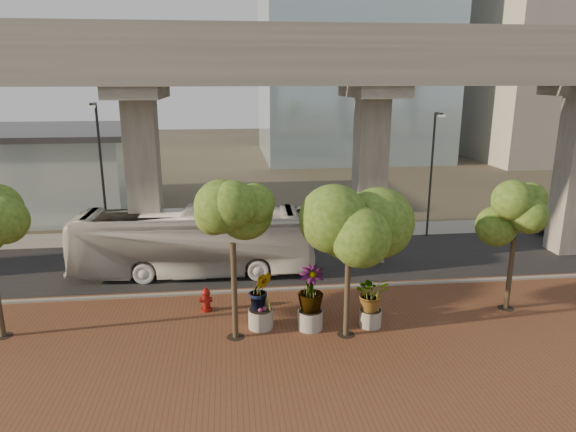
{
  "coord_description": "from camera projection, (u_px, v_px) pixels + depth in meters",
  "views": [
    {
      "loc": [
        -1.6,
        -24.84,
        9.99
      ],
      "look_at": [
        1.34,
        0.5,
        3.09
      ],
      "focal_mm": 32.0,
      "sensor_mm": 36.0,
      "label": 1
    }
  ],
  "objects": [
    {
      "name": "parked_car",
      "position": [
        564.0,
        223.0,
        33.88
      ],
      "size": [
        4.33,
        2.62,
        1.35
      ],
      "primitive_type": "imported",
      "rotation": [
        0.0,
        0.0,
        1.89
      ],
      "color": "black",
      "rests_on": "ground"
    },
    {
      "name": "asphalt_road",
      "position": [
        261.0,
        263.0,
        28.51
      ],
      "size": [
        90.0,
        8.0,
        0.04
      ],
      "primitive_type": "cube",
      "color": "black",
      "rests_on": "ground"
    },
    {
      "name": "brick_plaza",
      "position": [
        279.0,
        357.0,
        18.92
      ],
      "size": [
        70.0,
        13.0,
        0.06
      ],
      "primitive_type": "cube",
      "color": "brown",
      "rests_on": "ground"
    },
    {
      "name": "planter_right",
      "position": [
        311.0,
        292.0,
        20.59
      ],
      "size": [
        2.48,
        2.48,
        2.65
      ],
      "color": "gray",
      "rests_on": "ground"
    },
    {
      "name": "curb_strip",
      "position": [
        266.0,
        291.0,
        24.66
      ],
      "size": [
        70.0,
        0.25,
        0.16
      ],
      "primitive_type": "cube",
      "color": "gray",
      "rests_on": "ground"
    },
    {
      "name": "street_tree_near_west",
      "position": [
        232.0,
        218.0,
        19.03
      ],
      "size": [
        3.49,
        3.49,
        6.51
      ],
      "color": "#4A3B2A",
      "rests_on": "ground"
    },
    {
      "name": "streetlamp_east",
      "position": [
        432.0,
        166.0,
        32.09
      ],
      "size": [
        0.39,
        1.15,
        7.92
      ],
      "color": "#2C2C31",
      "rests_on": "ground"
    },
    {
      "name": "planter_left",
      "position": [
        260.0,
        293.0,
        20.71
      ],
      "size": [
        2.25,
        2.25,
        2.47
      ],
      "color": "#9C978D",
      "rests_on": "ground"
    },
    {
      "name": "transit_viaduct",
      "position": [
        259.0,
        131.0,
        26.62
      ],
      "size": [
        72.0,
        5.6,
        12.4
      ],
      "color": "gray",
      "rests_on": "ground"
    },
    {
      "name": "far_sidewalk",
      "position": [
        256.0,
        234.0,
        33.79
      ],
      "size": [
        90.0,
        3.0,
        0.06
      ],
      "primitive_type": "cube",
      "color": "gray",
      "rests_on": "ground"
    },
    {
      "name": "midrise_block",
      "position": [
        554.0,
        60.0,
        62.22
      ],
      "size": [
        18.0,
        16.0,
        24.0
      ],
      "primitive_type": "cube",
      "color": "#A8A197",
      "rests_on": "ground"
    },
    {
      "name": "street_tree_near_east",
      "position": [
        349.0,
        226.0,
        19.29
      ],
      "size": [
        4.29,
        4.29,
        6.52
      ],
      "color": "#4A3B2A",
      "rests_on": "ground"
    },
    {
      "name": "transit_bus",
      "position": [
        194.0,
        242.0,
        26.59
      ],
      "size": [
        12.53,
        3.43,
        3.46
      ],
      "primitive_type": "imported",
      "rotation": [
        0.0,
        0.0,
        1.53
      ],
      "color": "silver",
      "rests_on": "ground"
    },
    {
      "name": "street_tree_far_east",
      "position": [
        517.0,
        217.0,
        21.73
      ],
      "size": [
        3.27,
        3.27,
        5.72
      ],
      "color": "#4A3B2A",
      "rests_on": "ground"
    },
    {
      "name": "planter_front",
      "position": [
        371.0,
        296.0,
        20.88
      ],
      "size": [
        2.01,
        2.01,
        2.21
      ],
      "color": "#9C978C",
      "rests_on": "ground"
    },
    {
      "name": "ground",
      "position": [
        263.0,
        277.0,
        26.6
      ],
      "size": [
        160.0,
        160.0,
        0.0
      ],
      "primitive_type": "plane",
      "color": "#3C382B",
      "rests_on": "ground"
    },
    {
      "name": "streetlamp_west",
      "position": [
        101.0,
        166.0,
        29.96
      ],
      "size": [
        0.43,
        1.24,
        8.59
      ],
      "color": "#2A2A2E",
      "rests_on": "ground"
    },
    {
      "name": "fire_hydrant",
      "position": [
        206.0,
        300.0,
        22.48
      ],
      "size": [
        0.54,
        0.49,
        1.09
      ],
      "color": "maroon",
      "rests_on": "ground"
    }
  ]
}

